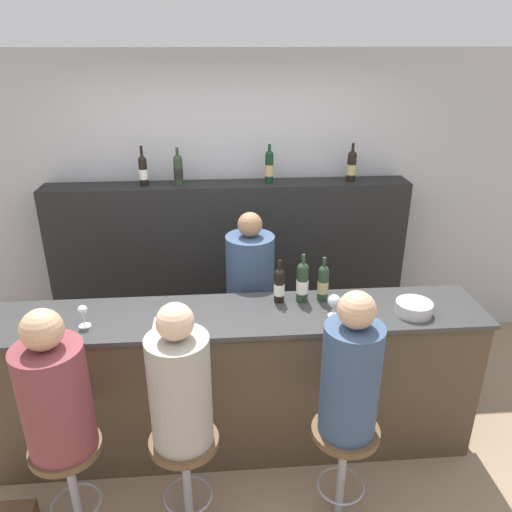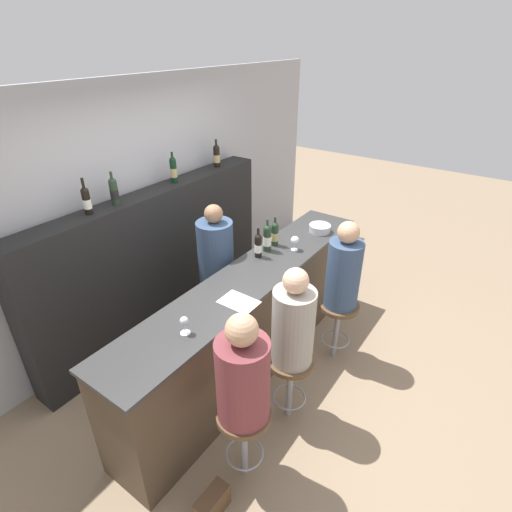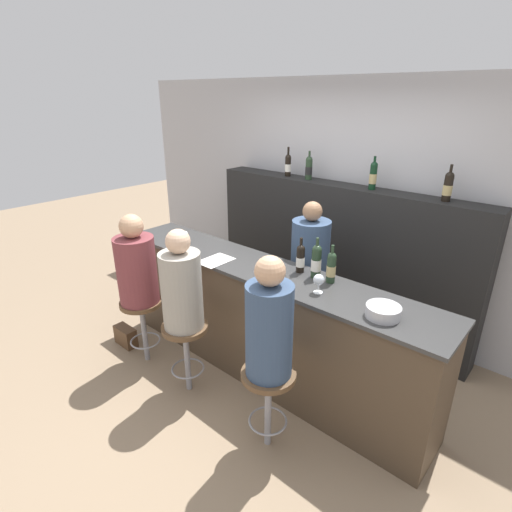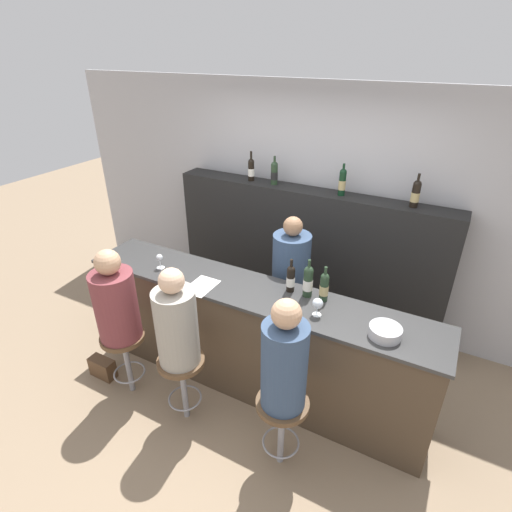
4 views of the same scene
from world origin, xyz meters
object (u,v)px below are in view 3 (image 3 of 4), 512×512
object	(u,v)px
metal_bowl	(383,311)
bar_stool_middle	(186,339)
wine_bottle_backbar_2	(373,175)
wine_glass_1	(319,280)
guest_seated_middle	(181,286)
handbag	(126,336)
wine_bottle_backbar_3	(448,186)
wine_bottle_counter_1	(316,261)
guest_seated_right	(269,325)
wine_bottle_backbar_1	(309,168)
wine_bottle_counter_2	(331,267)
bar_stool_right	(268,388)
guest_seated_left	(136,266)
bartender	(308,288)
wine_bottle_backbar_0	(288,165)
bar_stool_left	(142,314)
wine_bottle_counter_0	(300,258)
wine_glass_0	(185,235)

from	to	relation	value
metal_bowl	bar_stool_middle	distance (m)	1.64
wine_bottle_backbar_2	wine_glass_1	bearing A→B (deg)	-78.09
guest_seated_middle	handbag	bearing A→B (deg)	180.00
wine_bottle_backbar_3	guest_seated_middle	size ratio (longest dim) A/B	0.37
wine_bottle_counter_1	guest_seated_right	size ratio (longest dim) A/B	0.39
wine_bottle_backbar_1	wine_glass_1	world-z (taller)	wine_bottle_backbar_1
wine_bottle_counter_2	metal_bowl	size ratio (longest dim) A/B	1.33
bar_stool_middle	bar_stool_right	world-z (taller)	same
wine_bottle_backbar_3	guest_seated_left	size ratio (longest dim) A/B	0.37
wine_bottle_counter_1	handbag	xyz separation A→B (m)	(-1.77, -0.75, -1.10)
wine_bottle_counter_1	wine_bottle_backbar_1	bearing A→B (deg)	127.82
bar_stool_middle	handbag	bearing A→B (deg)	180.00
bar_stool_right	guest_seated_right	size ratio (longest dim) A/B	0.75
wine_bottle_backbar_2	bar_stool_middle	xyz separation A→B (m)	(-0.65, -1.84, -1.20)
bar_stool_right	bartender	xyz separation A→B (m)	(-0.46, 1.14, 0.20)
wine_bottle_backbar_0	bar_stool_middle	world-z (taller)	wine_bottle_backbar_0
bartender	bar_stool_left	bearing A→B (deg)	-133.50
wine_bottle_backbar_3	guest_seated_middle	bearing A→B (deg)	-125.99
wine_bottle_counter_0	bar_stool_left	xyz separation A→B (m)	(-1.25, -0.75, -0.67)
wine_glass_1	guest_seated_right	xyz separation A→B (m)	(-0.02, -0.54, -0.14)
wine_bottle_backbar_0	bar_stool_right	bearing A→B (deg)	-55.53
bar_stool_middle	metal_bowl	bearing A→B (deg)	20.07
wine_bottle_counter_1	guest_seated_right	world-z (taller)	guest_seated_right
wine_bottle_counter_0	wine_bottle_counter_2	world-z (taller)	wine_bottle_counter_2
bar_stool_right	bartender	world-z (taller)	bartender
wine_bottle_counter_2	bartender	size ratio (longest dim) A/B	0.20
wine_bottle_backbar_3	guest_seated_middle	world-z (taller)	wine_bottle_backbar_3
bar_stool_middle	handbag	world-z (taller)	bar_stool_middle
wine_bottle_counter_1	wine_bottle_backbar_1	xyz separation A→B (m)	(-0.84, 1.09, 0.50)
metal_bowl	handbag	xyz separation A→B (m)	(-2.45, -0.53, -1.00)
handbag	wine_bottle_backbar_3	bearing A→B (deg)	38.09
wine_bottle_counter_0	wine_glass_1	bearing A→B (deg)	-34.05
wine_bottle_backbar_1	wine_bottle_counter_1	bearing A→B (deg)	-52.18
bartender	bar_stool_middle	bearing A→B (deg)	-111.39
wine_bottle_backbar_0	guest_seated_right	xyz separation A→B (m)	(1.26, -1.84, -0.67)
metal_bowl	guest_seated_right	size ratio (longest dim) A/B	0.27
wine_bottle_backbar_1	wine_glass_1	bearing A→B (deg)	-52.23
metal_bowl	bar_stool_left	size ratio (longest dim) A/B	0.35
wine_bottle_backbar_1	handbag	distance (m)	2.61
wine_bottle_backbar_3	wine_glass_0	xyz separation A→B (m)	(-1.93, -1.30, -0.54)
wine_bottle_backbar_0	guest_seated_left	distance (m)	1.98
wine_bottle_backbar_1	wine_glass_0	world-z (taller)	wine_bottle_backbar_1
wine_bottle_counter_1	wine_bottle_backbar_1	distance (m)	1.46
wine_bottle_counter_2	handbag	xyz separation A→B (m)	(-1.91, -0.75, -1.09)
bar_stool_left	wine_bottle_backbar_2	bearing A→B (deg)	54.91
wine_bottle_counter_1	bartender	distance (m)	0.70
bar_stool_left	wine_bottle_backbar_1	bearing A→B (deg)	73.11
bartender	wine_bottle_backbar_0	bearing A→B (deg)	139.17
wine_bottle_counter_1	metal_bowl	distance (m)	0.72
guest_seated_middle	bar_stool_right	size ratio (longest dim) A/B	1.29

